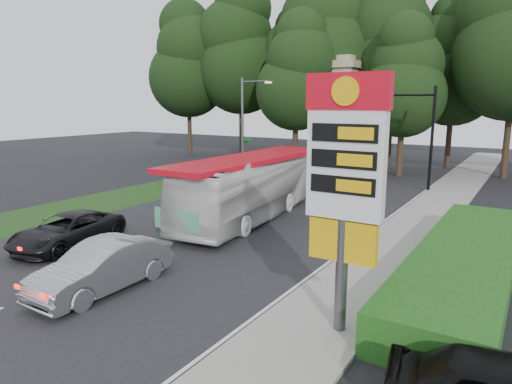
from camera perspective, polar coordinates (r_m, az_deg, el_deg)
The scene contains 20 objects.
ground at distance 17.12m, azimuth -23.14°, elevation -10.78°, with size 120.00×120.00×0.00m, color black.
road_surface at distance 25.48m, azimuth -0.59°, elevation -2.72°, with size 14.00×80.00×0.02m, color black.
sidewalk_right at distance 22.25m, azimuth 18.29°, elevation -5.25°, with size 3.00×80.00×0.12m, color gray.
grass_verge_left at distance 35.76m, azimuth -8.29°, elevation 1.22°, with size 5.00×50.00×0.02m, color #193814.
hedge at distance 17.83m, azimuth 24.71°, elevation -7.98°, with size 3.00×14.00×1.20m, color #144913.
gas_station_pylon at distance 11.72m, azimuth 11.11°, elevation 2.66°, with size 2.10×0.45×6.85m.
traffic_signal_mast at distance 33.75m, azimuth 19.04°, elevation 8.11°, with size 6.10×0.35×7.20m.
streetlight_signs at distance 36.97m, azimuth -1.41°, elevation 8.57°, with size 2.75×0.98×8.00m.
monument at distance 41.77m, azimuth 10.57°, elevation 9.60°, with size 3.00×3.00×10.05m.
tree_far_west at distance 54.94m, azimuth -8.52°, elevation 15.84°, with size 8.96×8.96×17.60m.
tree_west_mid at distance 53.03m, azimuth -1.91°, elevation 17.21°, with size 9.80×9.80×19.25m.
tree_west_near at distance 51.58m, azimuth 5.16°, elevation 15.48°, with size 8.40×8.40×16.50m.
tree_center_left at distance 46.05m, azimuth 8.68°, elevation 18.43°, with size 10.08×10.08×19.80m.
tree_center_right at distance 45.80m, azimuth 16.90°, elevation 16.86°, with size 9.24×9.24×18.15m.
tree_east_near at distance 46.56m, azimuth 23.62°, elevation 14.67°, with size 8.12×8.12×15.95m.
tree_monument_left at distance 42.56m, azimuth 5.06°, elevation 14.59°, with size 7.28×7.28×14.30m.
tree_monument_right at distance 39.63m, azimuth 18.07°, elevation 13.38°, with size 6.72×6.72×13.20m.
transit_bus at distance 24.15m, azimuth -0.71°, elevation 0.53°, with size 2.80×11.98×3.34m, color silver.
sedan_silver at distance 15.99m, azimuth -18.65°, elevation -8.87°, with size 1.73×4.97×1.64m, color #9FA3A7.
suv_charcoal at distance 21.21m, azimuth -22.50°, elevation -4.49°, with size 2.38×5.16×1.44m, color black.
Camera 1 is at (13.30, -8.85, 6.15)m, focal length 32.00 mm.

